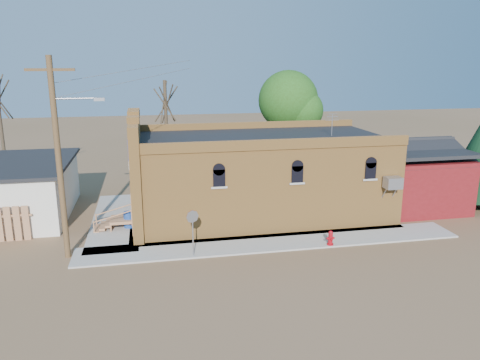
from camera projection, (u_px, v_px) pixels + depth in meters
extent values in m
plane|color=brown|center=(247.00, 253.00, 21.97)|extent=(120.00, 120.00, 0.00)
cube|color=#9E9991|center=(273.00, 243.00, 23.10)|extent=(19.00, 2.20, 0.08)
cube|color=#9E9991|center=(116.00, 220.00, 26.45)|extent=(2.60, 10.00, 0.08)
cube|color=#C4833C|center=(261.00, 177.00, 27.02)|extent=(14.00, 7.00, 4.50)
cube|color=black|center=(262.00, 138.00, 26.45)|extent=(13.80, 6.80, 0.12)
cube|color=#C4833C|center=(137.00, 171.00, 25.52)|extent=(0.50, 7.40, 5.80)
cube|color=navy|center=(129.00, 156.00, 24.05)|extent=(0.08, 1.10, 1.56)
cube|color=#95959A|center=(393.00, 183.00, 24.35)|extent=(0.85, 0.65, 0.60)
cube|color=maroon|center=(410.00, 180.00, 29.00)|extent=(5.00, 6.00, 3.20)
cylinder|color=#533821|center=(59.00, 161.00, 20.43)|extent=(0.26, 0.26, 9.00)
cube|color=#533821|center=(50.00, 70.00, 19.47)|extent=(2.00, 0.12, 0.12)
cylinder|color=#95959A|center=(75.00, 98.00, 19.94)|extent=(1.80, 0.08, 0.08)
cube|color=#95959A|center=(99.00, 99.00, 20.14)|extent=(0.45, 0.22, 0.14)
cylinder|color=#4B3F2B|center=(167.00, 135.00, 32.82)|extent=(0.24, 0.24, 7.50)
cylinder|color=#4B3F2B|center=(2.00, 134.00, 31.61)|extent=(0.24, 0.24, 8.00)
cylinder|color=#4B3F2B|center=(287.00, 138.00, 35.16)|extent=(0.28, 0.28, 6.30)
sphere|color=#264714|center=(288.00, 100.00, 34.48)|extent=(4.40, 4.40, 4.40)
cylinder|color=#9D0812|center=(330.00, 244.00, 22.73)|extent=(0.36, 0.36, 0.06)
cylinder|color=#9D0812|center=(330.00, 238.00, 22.65)|extent=(0.24, 0.24, 0.55)
sphere|color=#9D0812|center=(331.00, 233.00, 22.58)|extent=(0.22, 0.22, 0.22)
cylinder|color=#9D0812|center=(332.00, 239.00, 22.52)|extent=(0.11, 0.13, 0.10)
cylinder|color=#9D0812|center=(328.00, 238.00, 22.63)|extent=(0.13, 0.11, 0.10)
cylinder|color=#9D0812|center=(333.00, 238.00, 22.68)|extent=(0.13, 0.11, 0.10)
cylinder|color=#95959A|center=(193.00, 235.00, 21.22)|extent=(0.06, 0.06, 1.98)
cylinder|color=#95959A|center=(192.00, 217.00, 20.98)|extent=(0.57, 0.21, 0.59)
cylinder|color=#9E1D09|center=(192.00, 216.00, 21.01)|extent=(0.57, 0.21, 0.59)
cylinder|color=navy|center=(129.00, 219.00, 25.07)|extent=(0.64, 0.64, 0.85)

